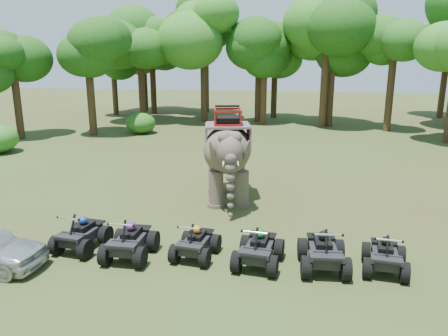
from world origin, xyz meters
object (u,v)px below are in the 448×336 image
(elephant, at_px, (228,154))
(atv_3, at_px, (259,244))
(atv_4, at_px, (324,247))
(atv_1, at_px, (130,237))
(atv_0, at_px, (81,230))
(atv_2, at_px, (196,239))
(atv_5, at_px, (385,251))

(elephant, xyz_separation_m, atv_3, (1.68, -5.60, -1.25))
(elephant, xyz_separation_m, atv_4, (3.46, -5.55, -1.23))
(atv_1, relative_size, atv_4, 0.99)
(atv_3, height_order, atv_4, atv_4)
(atv_4, bearing_deg, atv_0, 174.97)
(atv_1, distance_m, atv_3, 3.75)
(elephant, relative_size, atv_1, 2.57)
(elephant, bearing_deg, atv_2, -102.40)
(atv_2, distance_m, atv_4, 3.64)
(atv_1, bearing_deg, elephant, 71.18)
(elephant, height_order, atv_0, elephant)
(atv_5, bearing_deg, atv_0, -173.23)
(atv_2, relative_size, atv_3, 0.91)
(elephant, height_order, atv_3, elephant)
(atv_0, bearing_deg, atv_4, 7.02)
(atv_4, xyz_separation_m, atv_5, (1.66, 0.12, -0.07))
(atv_3, distance_m, atv_5, 3.45)
(atv_5, bearing_deg, elephant, 140.57)
(atv_2, height_order, atv_4, atv_4)
(atv_5, bearing_deg, atv_2, -173.35)
(atv_5, bearing_deg, atv_4, -168.54)
(elephant, xyz_separation_m, atv_2, (-0.17, -5.37, -1.31))
(atv_1, bearing_deg, atv_5, 3.19)
(atv_1, bearing_deg, atv_2, 10.33)
(atv_0, height_order, atv_1, atv_1)
(atv_0, height_order, atv_2, atv_0)
(atv_0, bearing_deg, atv_5, 8.10)
(atv_1, height_order, atv_2, atv_1)
(elephant, bearing_deg, atv_4, -68.59)
(atv_1, xyz_separation_m, atv_5, (7.19, 0.26, -0.06))
(atv_4, bearing_deg, atv_5, 0.74)
(atv_1, bearing_deg, atv_4, 2.52)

